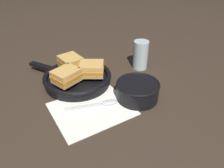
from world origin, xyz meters
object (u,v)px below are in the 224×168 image
object	(u,v)px
skillet	(77,78)
soup_bowl	(138,90)
drinking_glass	(141,55)
sandwich_far_left	(66,76)
sandwich_near_left	(93,68)
sandwich_near_right	(71,62)
spoon	(102,103)

from	to	relation	value
skillet	soup_bowl	bearing A→B (deg)	-57.83
soup_bowl	drinking_glass	size ratio (longest dim) A/B	1.24
sandwich_far_left	sandwich_near_left	bearing A→B (deg)	-3.55
soup_bowl	sandwich_near_left	bearing A→B (deg)	114.74
soup_bowl	sandwich_near_right	distance (m)	0.29
skillet	sandwich_near_right	world-z (taller)	sandwich_near_right
skillet	drinking_glass	xyz separation A→B (m)	(0.28, -0.04, 0.04)
drinking_glass	soup_bowl	bearing A→B (deg)	-132.57
skillet	sandwich_near_right	bearing A→B (deg)	85.33
sandwich_near_left	sandwich_far_left	size ratio (longest dim) A/B	1.08
sandwich_near_right	sandwich_near_left	bearing A→B (deg)	-63.55
soup_bowl	sandwich_near_right	bearing A→B (deg)	115.35
soup_bowl	drinking_glass	bearing A→B (deg)	47.43
soup_bowl	sandwich_near_left	distance (m)	0.19
spoon	sandwich_far_left	distance (m)	0.16
spoon	sandwich_near_right	distance (m)	0.24
skillet	sandwich_near_right	size ratio (longest dim) A/B	3.58
sandwich_near_left	sandwich_near_right	size ratio (longest dim) A/B	1.22
sandwich_near_left	drinking_glass	world-z (taller)	drinking_glass
sandwich_near_left	spoon	bearing A→B (deg)	-107.85
skillet	sandwich_far_left	bearing A→B (deg)	-151.50
sandwich_near_left	sandwich_near_right	world-z (taller)	same
sandwich_near_left	sandwich_far_left	bearing A→B (deg)	176.45
sandwich_near_left	skillet	bearing A→B (deg)	145.52
skillet	sandwich_near_left	xyz separation A→B (m)	(0.05, -0.03, 0.04)
soup_bowl	sandwich_far_left	xyz separation A→B (m)	(-0.18, 0.18, 0.03)
drinking_glass	sandwich_far_left	bearing A→B (deg)	178.13
spoon	sandwich_near_left	xyz separation A→B (m)	(0.04, 0.14, 0.06)
sandwich_near_right	spoon	bearing A→B (deg)	-89.50
sandwich_near_right	soup_bowl	bearing A→B (deg)	-64.65
sandwich_near_left	drinking_glass	size ratio (longest dim) A/B	0.97
soup_bowl	skillet	xyz separation A→B (m)	(-0.13, 0.21, -0.01)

